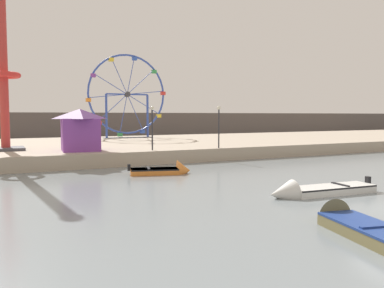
% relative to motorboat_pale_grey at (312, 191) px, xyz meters
% --- Properties ---
extents(quay_promenade, '(110.00, 24.27, 1.11)m').
position_rel_motorboat_pale_grey_xyz_m(quay_promenade, '(0.66, 26.82, 0.34)').
color(quay_promenade, tan).
rests_on(quay_promenade, ground_plane).
extents(distant_town_skyline, '(140.00, 3.00, 4.40)m').
position_rel_motorboat_pale_grey_xyz_m(distant_town_skyline, '(0.66, 47.35, 1.98)').
color(distant_town_skyline, '#564C47').
rests_on(distant_town_skyline, ground_plane).
extents(motorboat_pale_grey, '(6.20, 1.85, 1.32)m').
position_rel_motorboat_pale_grey_xyz_m(motorboat_pale_grey, '(0.00, 0.00, 0.00)').
color(motorboat_pale_grey, silver).
rests_on(motorboat_pale_grey, ground_plane).
extents(motorboat_orange_hull, '(4.30, 2.53, 1.42)m').
position_rel_motorboat_pale_grey_xyz_m(motorboat_orange_hull, '(-3.50, 9.94, -0.01)').
color(motorboat_orange_hull, orange).
rests_on(motorboat_orange_hull, ground_plane).
extents(motorboat_olive_wood, '(2.36, 4.80, 1.35)m').
position_rel_motorboat_pale_grey_xyz_m(motorboat_olive_wood, '(-3.07, -5.08, 0.03)').
color(motorboat_olive_wood, olive).
rests_on(motorboat_olive_wood, ground_plane).
extents(ferris_wheel_blue_frame, '(10.36, 1.20, 10.57)m').
position_rel_motorboat_pale_grey_xyz_m(ferris_wheel_blue_frame, '(1.38, 34.12, 6.21)').
color(ferris_wheel_blue_frame, '#334CA8').
rests_on(ferris_wheel_blue_frame, quay_promenade).
extents(drop_tower_red_tower, '(2.80, 2.80, 16.47)m').
position_rel_motorboat_pale_grey_xyz_m(drop_tower_red_tower, '(-13.08, 21.02, 7.71)').
color(drop_tower_red_tower, '#BC332D').
rests_on(drop_tower_red_tower, quay_promenade).
extents(carnival_booth_purple_stall, '(3.46, 3.87, 3.37)m').
position_rel_motorboat_pale_grey_xyz_m(carnival_booth_purple_stall, '(-7.69, 17.97, 2.65)').
color(carnival_booth_purple_stall, purple).
rests_on(carnival_booth_purple_stall, quay_promenade).
extents(promenade_lamp_near, '(0.32, 0.32, 3.68)m').
position_rel_motorboat_pale_grey_xyz_m(promenade_lamp_near, '(3.71, 15.27, 3.32)').
color(promenade_lamp_near, '#2D2D33').
rests_on(promenade_lamp_near, quay_promenade).
extents(promenade_lamp_far, '(0.32, 0.32, 3.60)m').
position_rel_motorboat_pale_grey_xyz_m(promenade_lamp_far, '(-2.37, 15.67, 3.27)').
color(promenade_lamp_far, '#2D2D33').
rests_on(promenade_lamp_far, quay_promenade).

